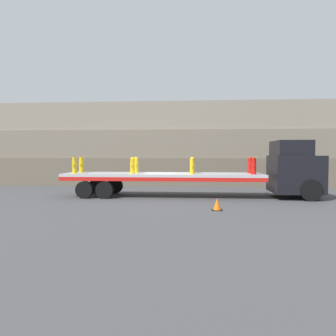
% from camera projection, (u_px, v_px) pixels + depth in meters
% --- Properties ---
extents(ground_plane, '(120.00, 120.00, 0.00)m').
position_uv_depth(ground_plane, '(163.00, 196.00, 17.75)').
color(ground_plane, '#474749').
extents(rock_cliff, '(60.00, 3.30, 6.07)m').
position_uv_depth(rock_cliff, '(172.00, 144.00, 24.61)').
color(rock_cliff, '#665B4C').
rests_on(rock_cliff, ground_plane).
extents(truck_cab, '(2.40, 2.69, 2.99)m').
position_uv_depth(truck_cab, '(296.00, 169.00, 17.12)').
color(truck_cab, black).
rests_on(truck_cab, ground_plane).
extents(flatbed_trailer, '(10.65, 2.51, 1.26)m').
position_uv_depth(flatbed_trailer, '(151.00, 177.00, 17.76)').
color(flatbed_trailer, '#B2B2B7').
rests_on(flatbed_trailer, ground_plane).
extents(fire_hydrant_yellow_near_0, '(0.30, 0.56, 0.88)m').
position_uv_depth(fire_hydrant_yellow_near_0, '(74.00, 165.00, 17.53)').
color(fire_hydrant_yellow_near_0, gold).
rests_on(fire_hydrant_yellow_near_0, flatbed_trailer).
extents(fire_hydrant_yellow_far_0, '(0.30, 0.56, 0.88)m').
position_uv_depth(fire_hydrant_yellow_far_0, '(81.00, 165.00, 18.58)').
color(fire_hydrant_yellow_far_0, gold).
rests_on(fire_hydrant_yellow_far_0, flatbed_trailer).
extents(fire_hydrant_yellow_near_1, '(0.30, 0.56, 0.88)m').
position_uv_depth(fire_hydrant_yellow_near_1, '(132.00, 166.00, 17.28)').
color(fire_hydrant_yellow_near_1, gold).
rests_on(fire_hydrant_yellow_near_1, flatbed_trailer).
extents(fire_hydrant_yellow_far_1, '(0.30, 0.56, 0.88)m').
position_uv_depth(fire_hydrant_yellow_far_1, '(136.00, 165.00, 18.33)').
color(fire_hydrant_yellow_far_1, gold).
rests_on(fire_hydrant_yellow_far_1, flatbed_trailer).
extents(fire_hydrant_yellow_near_2, '(0.30, 0.56, 0.88)m').
position_uv_depth(fire_hydrant_yellow_near_2, '(192.00, 166.00, 17.02)').
color(fire_hydrant_yellow_near_2, gold).
rests_on(fire_hydrant_yellow_near_2, flatbed_trailer).
extents(fire_hydrant_yellow_far_2, '(0.30, 0.56, 0.88)m').
position_uv_depth(fire_hydrant_yellow_far_2, '(192.00, 165.00, 18.08)').
color(fire_hydrant_yellow_far_2, gold).
rests_on(fire_hydrant_yellow_far_2, flatbed_trailer).
extents(fire_hydrant_red_near_3, '(0.30, 0.56, 0.88)m').
position_uv_depth(fire_hydrant_red_near_3, '(254.00, 166.00, 16.77)').
color(fire_hydrant_red_near_3, red).
rests_on(fire_hydrant_red_near_3, flatbed_trailer).
extents(fire_hydrant_red_far_3, '(0.30, 0.56, 0.88)m').
position_uv_depth(fire_hydrant_red_far_3, '(250.00, 165.00, 17.82)').
color(fire_hydrant_red_far_3, red).
rests_on(fire_hydrant_red_far_3, flatbed_trailer).
extents(cargo_strap_rear, '(0.05, 2.61, 0.01)m').
position_uv_depth(cargo_strap_rear, '(78.00, 157.00, 18.04)').
color(cargo_strap_rear, yellow).
rests_on(cargo_strap_rear, fire_hydrant_yellow_near_0).
extents(cargo_strap_middle, '(0.05, 2.61, 0.01)m').
position_uv_depth(cargo_strap_middle, '(252.00, 157.00, 17.28)').
color(cargo_strap_middle, yellow).
rests_on(cargo_strap_middle, fire_hydrant_red_near_3).
extents(traffic_cone, '(0.43, 0.43, 0.50)m').
position_uv_depth(traffic_cone, '(217.00, 204.00, 13.35)').
color(traffic_cone, black).
rests_on(traffic_cone, ground_plane).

